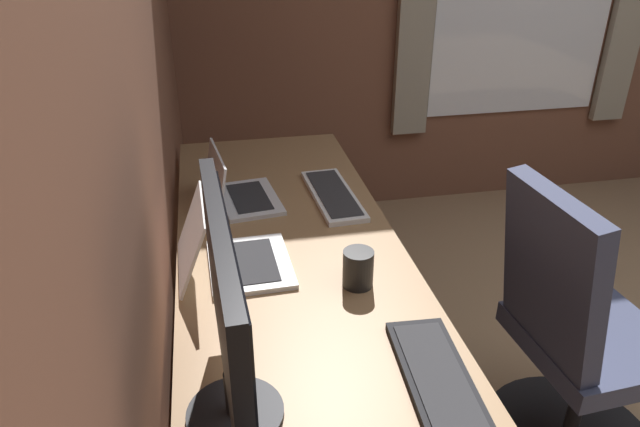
% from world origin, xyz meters
% --- Properties ---
extents(wall_back, '(5.04, 0.10, 2.60)m').
position_xyz_m(wall_back, '(0.00, 1.95, 1.30)').
color(wall_back, brown).
rests_on(wall_back, ground).
extents(desk, '(2.32, 0.68, 0.73)m').
position_xyz_m(desk, '(0.36, 1.54, 0.67)').
color(desk, '#936D47').
rests_on(desk, ground).
extents(monitor_primary, '(0.57, 0.20, 0.45)m').
position_xyz_m(monitor_primary, '(-0.06, 1.75, 0.99)').
color(monitor_primary, black).
rests_on(monitor_primary, desk).
extents(laptop_leftmost, '(0.32, 0.27, 0.20)m').
position_xyz_m(laptop_leftmost, '(0.91, 1.68, 0.78)').
color(laptop_leftmost, silver).
rests_on(laptop_leftmost, desk).
extents(laptop_left, '(0.30, 0.32, 0.22)m').
position_xyz_m(laptop_left, '(0.49, 1.74, 0.78)').
color(laptop_left, white).
rests_on(laptop_left, desk).
extents(keyboard_main, '(0.43, 0.17, 0.02)m').
position_xyz_m(keyboard_main, '(-0.07, 1.32, 0.74)').
color(keyboard_main, black).
rests_on(keyboard_main, desk).
extents(keyboard_spare, '(0.43, 0.16, 0.02)m').
position_xyz_m(keyboard_spare, '(0.88, 1.34, 0.74)').
color(keyboard_spare, silver).
rests_on(keyboard_spare, desk).
extents(coffee_mug, '(0.12, 0.08, 0.11)m').
position_xyz_m(coffee_mug, '(0.34, 1.39, 0.78)').
color(coffee_mug, black).
rests_on(coffee_mug, desk).
extents(office_chair, '(0.56, 0.57, 0.97)m').
position_xyz_m(office_chair, '(0.27, 0.72, 0.46)').
color(office_chair, '#383D56').
rests_on(office_chair, ground).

